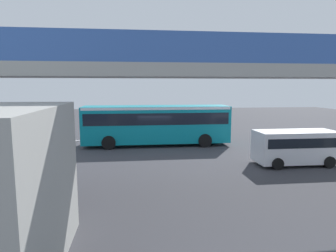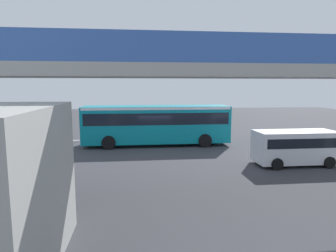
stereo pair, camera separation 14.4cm
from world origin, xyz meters
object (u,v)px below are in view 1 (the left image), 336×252
Objects in this scene: pedestrian at (178,128)px; traffic_sign at (86,118)px; parked_van at (295,145)px; city_bus at (156,122)px; bicycle_orange at (292,145)px; bicycle_black at (299,148)px.

traffic_sign reaches higher than pedestrian.
pedestrian is (5.64, -10.07, -0.30)m from parked_van.
traffic_sign reaches higher than parked_van.
bicycle_orange is at bearing 162.47° from city_bus.
bicycle_orange is 9.87m from pedestrian.
parked_van is at bearing 55.66° from bicycle_black.
bicycle_orange is 0.63× the size of traffic_sign.
city_bus is at bearing -23.52° from bicycle_black.
bicycle_orange is (-9.81, 3.10, -1.51)m from city_bus.
bicycle_black is at bearing -124.34° from parked_van.
city_bus is 10.48m from parked_van.
bicycle_black is 17.35m from traffic_sign.
traffic_sign is at bearing -21.61° from bicycle_orange.
bicycle_orange is (-0.13, -1.12, 0.00)m from bicycle_black.
bicycle_orange is at bearing -117.31° from parked_van.
parked_van is 3.35m from bicycle_black.
parked_van is 1.71× the size of traffic_sign.
bicycle_black is at bearing 154.79° from traffic_sign.
city_bus is 2.40× the size of parked_van.
city_bus is 3.99m from pedestrian.
bicycle_orange is at bearing -96.53° from bicycle_black.
parked_van is at bearing 119.25° from pedestrian.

